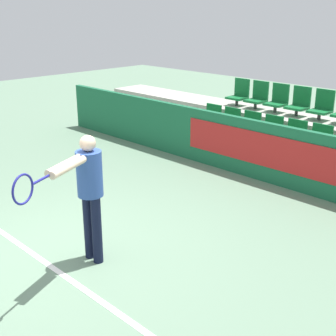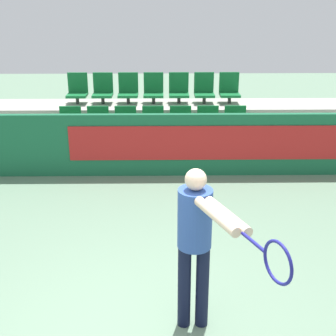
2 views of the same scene
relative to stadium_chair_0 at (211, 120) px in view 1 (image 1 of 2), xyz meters
name	(u,v)px [view 1 (image 1 of 2)]	position (x,y,z in m)	size (l,w,h in m)	color
ground_plane	(60,253)	(1.59, -5.03, -0.74)	(30.00, 30.00, 0.00)	slate
court_baseline	(42,260)	(1.59, -5.31, -0.74)	(4.55, 0.08, 0.01)	white
barrier_wall	(251,148)	(1.62, -0.72, -0.17)	(11.45, 0.14, 1.14)	#19603D
bleacher_tier_front	(265,158)	(1.59, -0.13, -0.51)	(11.05, 1.02, 0.47)	#ADA89E
bleacher_tier_middle	(293,138)	(1.59, 0.89, -0.28)	(11.05, 1.02, 0.94)	#ADA89E
stadium_chair_0	(211,120)	(0.00, 0.00, 0.00)	(0.41, 0.40, 0.62)	#333333
stadium_chair_1	(229,124)	(0.53, 0.00, 0.00)	(0.41, 0.40, 0.62)	#333333
stadium_chair_2	(249,128)	(1.06, 0.00, 0.00)	(0.41, 0.40, 0.62)	#333333
stadium_chair_3	(271,133)	(1.59, 0.00, 0.00)	(0.41, 0.40, 0.62)	#333333
stadium_chair_4	(294,138)	(2.12, 0.00, 0.00)	(0.41, 0.40, 0.62)	#333333
stadium_chair_5	(319,143)	(2.65, 0.00, 0.00)	(0.41, 0.40, 0.62)	#333333
stadium_chair_7	(239,94)	(0.00, 1.02, 0.47)	(0.41, 0.40, 0.62)	#333333
stadium_chair_8	(258,96)	(0.53, 1.02, 0.47)	(0.41, 0.40, 0.62)	#333333
stadium_chair_9	(278,100)	(1.06, 1.02, 0.47)	(0.41, 0.40, 0.62)	#333333
stadium_chair_10	(299,103)	(1.59, 1.02, 0.47)	(0.41, 0.40, 0.62)	#333333
stadium_chair_11	(322,106)	(2.12, 1.02, 0.47)	(0.41, 0.40, 0.62)	#333333
tennis_player	(87,187)	(2.09, -4.86, 0.32)	(0.72, 1.46, 1.70)	black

